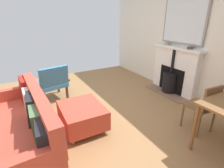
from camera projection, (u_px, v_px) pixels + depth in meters
ground_plane at (82, 120)px, 3.10m from camera, size 5.15×5.64×0.01m
wall_left at (189, 32)px, 3.74m from camera, size 0.12×5.64×2.89m
fireplace at (173, 73)px, 4.10m from camera, size 0.49×1.29×1.11m
mirror_over_mantel at (184, 21)px, 3.71m from camera, size 0.04×1.11×0.99m
mantel_bowl_near at (167, 44)px, 4.12m from camera, size 0.15×0.15×0.04m
mantel_bowl_far at (190, 48)px, 3.59m from camera, size 0.12×0.12×0.05m
sofa at (18, 130)px, 2.24m from camera, size 1.00×1.91×0.85m
ottoman at (82, 115)px, 2.81m from camera, size 0.67×0.81×0.41m
armchair_accent at (52, 82)px, 3.71m from camera, size 0.77×0.69×0.80m
dining_chair_near_fireplace at (205, 105)px, 2.61m from camera, size 0.43×0.43×0.82m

